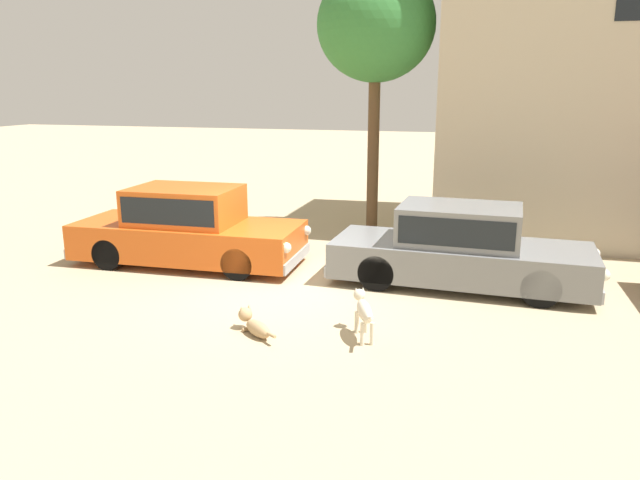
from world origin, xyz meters
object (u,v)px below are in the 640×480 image
(parked_sedan_nearest, at_px, (188,227))
(parked_sedan_second, at_px, (460,246))
(acacia_tree_left, at_px, (376,27))
(stray_dog_tan, at_px, (364,310))
(stray_dog_spotted, at_px, (254,324))

(parked_sedan_nearest, bearing_deg, parked_sedan_second, -1.03)
(acacia_tree_left, bearing_deg, stray_dog_tan, -79.94)
(parked_sedan_second, bearing_deg, stray_dog_tan, -110.52)
(parked_sedan_nearest, relative_size, stray_dog_spotted, 5.70)
(acacia_tree_left, bearing_deg, stray_dog_spotted, -93.49)
(acacia_tree_left, bearing_deg, parked_sedan_nearest, -129.33)
(parked_sedan_nearest, distance_m, acacia_tree_left, 6.30)
(parked_sedan_second, xyz_separation_m, acacia_tree_left, (-2.31, 3.65, 4.12))
(stray_dog_tan, height_order, acacia_tree_left, acacia_tree_left)
(parked_sedan_nearest, height_order, stray_dog_tan, parked_sedan_nearest)
(stray_dog_spotted, xyz_separation_m, stray_dog_tan, (1.56, 0.31, 0.26))
(stray_dog_spotted, bearing_deg, parked_sedan_second, -93.74)
(parked_sedan_second, distance_m, acacia_tree_left, 5.97)
(parked_sedan_nearest, distance_m, stray_dog_tan, 5.02)
(parked_sedan_nearest, relative_size, stray_dog_tan, 4.63)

